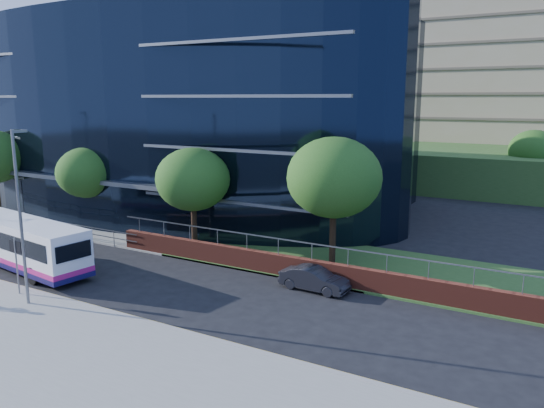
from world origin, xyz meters
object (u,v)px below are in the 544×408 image
Objects in this scene: parked_car at (314,279)px; city_bus at (22,243)px; tree_far_d at (334,178)px; street_sign at (16,254)px; tree_dist_e at (533,150)px; tree_far_b at (87,173)px; streetlight_east at (20,213)px; tree_far_c at (193,180)px.

city_bus is at bearing 110.32° from parked_car.
street_sign is at bearing -134.78° from tree_far_d.
tree_dist_e is (8.00, 30.00, -0.65)m from tree_far_d.
street_sign is 14.54m from parked_car.
streetlight_east is (9.00, -11.67, 0.23)m from tree_far_b.
streetlight_east is 6.82m from city_bus.
city_bus is (3.91, -8.24, -2.73)m from tree_far_b.
tree_far_d is (9.00, 1.00, 0.65)m from tree_far_c.
tree_dist_e is (17.00, 31.00, 0.00)m from tree_far_c.
street_sign is 0.43× the size of tree_dist_e.
tree_far_d is at bearing -104.93° from tree_dist_e.
streetlight_east is (-10.00, -12.17, -0.75)m from tree_far_d.
streetlight_east is (1.50, -0.59, 2.29)m from street_sign.
tree_far_c is at bearing 76.81° from parked_car.
tree_far_c is 35.36m from tree_dist_e.
tree_far_d is 31.06m from tree_dist_e.
tree_far_c reaches higher than tree_far_b.
parked_car is at bearing 25.26° from city_bus.
tree_far_c reaches higher than city_bus.
tree_dist_e is at bearing 66.89° from streetlight_east.
streetlight_east is at bearing -26.31° from city_bus.
tree_far_c is (10.00, -0.50, 0.33)m from tree_far_b.
tree_far_c is 10.32m from city_bus.
tree_far_d is 0.93× the size of streetlight_east.
tree_far_d is at bearing 45.22° from street_sign.
streetlight_east is at bearing -95.11° from tree_far_c.
parked_car is (10.65, 8.43, -3.85)m from streetlight_east.
streetlight_east is (-18.00, -42.17, -0.10)m from tree_dist_e.
city_bus is (-3.59, 2.84, -0.67)m from street_sign.
street_sign is 0.35× the size of streetlight_east.
streetlight_east is at bearing -113.11° from tree_dist_e.
streetlight_east is (-1.00, -11.17, -0.10)m from tree_far_c.
tree_far_c is 10.78m from parked_car.
tree_far_b reaches higher than parked_car.
tree_far_d is at bearing 50.60° from streetlight_east.
street_sign is at bearing -30.71° from city_bus.
streetlight_east reaches higher than parked_car.
tree_far_b is 0.81× the size of tree_far_d.
tree_dist_e is at bearing 61.26° from tree_far_c.
tree_far_d reaches higher than parked_car.
tree_far_b is at bearing 123.00° from city_bus.
tree_far_c is at bearing 84.89° from streetlight_east.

